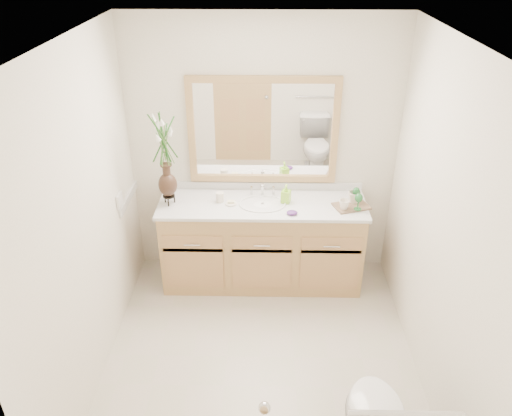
{
  "coord_description": "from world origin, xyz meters",
  "views": [
    {
      "loc": [
        0.02,
        -2.85,
        2.95
      ],
      "look_at": [
        -0.05,
        0.65,
        0.98
      ],
      "focal_mm": 35.0,
      "sensor_mm": 36.0,
      "label": 1
    }
  ],
  "objects_px": {
    "flower_vase": "(164,147)",
    "tumbler": "(220,197)",
    "soap_bottle": "(286,195)",
    "tray": "(351,206)"
  },
  "relations": [
    {
      "from": "flower_vase",
      "to": "tray",
      "type": "relative_size",
      "value": 2.64
    },
    {
      "from": "flower_vase",
      "to": "tumbler",
      "type": "bearing_deg",
      "value": 6.0
    },
    {
      "from": "flower_vase",
      "to": "tumbler",
      "type": "distance_m",
      "value": 0.66
    },
    {
      "from": "soap_bottle",
      "to": "tray",
      "type": "height_order",
      "value": "soap_bottle"
    },
    {
      "from": "tray",
      "to": "flower_vase",
      "type": "bearing_deg",
      "value": 160.2
    },
    {
      "from": "tumbler",
      "to": "tray",
      "type": "height_order",
      "value": "tumbler"
    },
    {
      "from": "tumbler",
      "to": "soap_bottle",
      "type": "xyz_separation_m",
      "value": [
        0.59,
        -0.0,
        0.03
      ]
    },
    {
      "from": "tumbler",
      "to": "tray",
      "type": "relative_size",
      "value": 0.3
    },
    {
      "from": "flower_vase",
      "to": "soap_bottle",
      "type": "xyz_separation_m",
      "value": [
        1.03,
        0.05,
        -0.46
      ]
    },
    {
      "from": "flower_vase",
      "to": "soap_bottle",
      "type": "height_order",
      "value": "flower_vase"
    }
  ]
}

